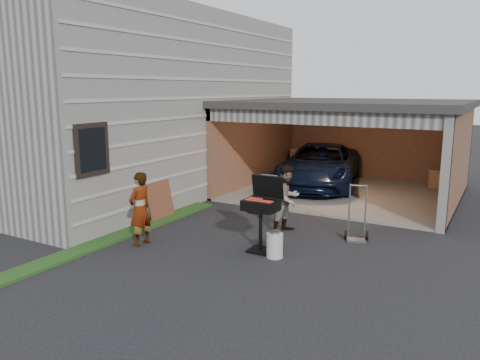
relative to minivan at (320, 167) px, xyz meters
The scene contains 11 objects.
ground 6.94m from the minivan, 87.76° to the right, with size 80.00×80.00×0.00m, color black.
house 6.74m from the minivan, 153.16° to the right, with size 7.00×11.00×5.50m, color #474744.
groundcover_strip 8.17m from the minivan, 104.07° to the right, with size 0.50×8.00×0.06m, color #193814.
garage 1.57m from the minivan, ahead, with size 6.80×6.30×2.90m.
minivan is the anchor object (origin of this frame).
woman 7.50m from the minivan, 99.32° to the right, with size 0.57×0.37×1.56m, color #A4BBCE.
man 5.12m from the minivan, 77.94° to the right, with size 0.75×0.59×1.55m, color #462B1B.
bbq_grill 6.59m from the minivan, 79.78° to the right, with size 0.69×0.60×1.53m.
propane_tank 6.87m from the minivan, 76.84° to the right, with size 0.32×0.32×0.49m, color silver.
plywood_panel 6.03m from the minivan, 110.70° to the right, with size 0.04×0.87×0.97m, color #5B301F.
hand_truck 5.53m from the minivan, 61.33° to the right, with size 0.54×0.49×1.23m.
Camera 1 is at (5.04, -7.65, 3.25)m, focal length 35.00 mm.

